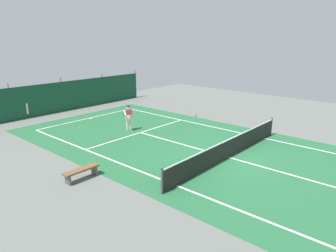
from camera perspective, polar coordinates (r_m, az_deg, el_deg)
name	(u,v)px	position (r m, az deg, el deg)	size (l,w,h in m)	color
ground_plane	(229,158)	(16.06, 11.06, -5.69)	(36.00, 36.00, 0.00)	slate
court_surface	(229,158)	(16.06, 11.06, -5.68)	(11.02, 26.60, 0.01)	#236038
tennis_net	(229,148)	(15.88, 11.15, -3.98)	(10.12, 0.10, 1.10)	black
back_fence	(60,102)	(27.13, -19.20, 4.11)	(16.30, 0.98, 2.70)	#14472D
tennis_player	(128,116)	(20.13, -7.26, 1.82)	(0.85, 0.63, 1.64)	beige
tennis_ball_near_player	(87,117)	(24.33, -14.57, 1.66)	(0.07, 0.07, 0.07)	#CCDB33
tennis_ball_midcourt	(94,122)	(22.76, -13.35, 0.76)	(0.07, 0.07, 0.07)	#CCDB33
tennis_ball_by_sideline	(80,127)	(21.67, -15.89, -0.20)	(0.07, 0.07, 0.07)	#CCDB33
parked_car	(22,102)	(27.53, -25.23, 3.99)	(2.38, 4.38, 1.68)	silver
courtside_bench	(81,171)	(13.83, -15.60, -7.98)	(1.60, 0.40, 0.49)	brown
water_bottle	(196,116)	(23.63, 5.13, 1.91)	(0.08, 0.08, 0.24)	#D84C38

